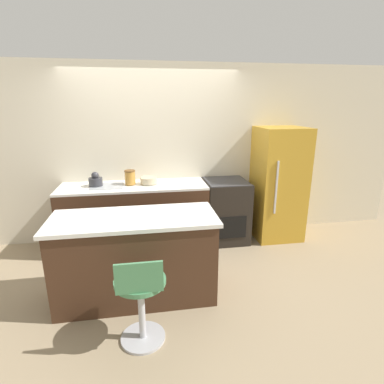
{
  "coord_description": "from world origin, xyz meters",
  "views": [
    {
      "loc": [
        -0.16,
        -3.8,
        2.03
      ],
      "look_at": [
        0.43,
        -0.28,
        0.97
      ],
      "focal_mm": 28.0,
      "sensor_mm": 36.0,
      "label": 1
    }
  ],
  "objects_px": {
    "oven_range": "(225,211)",
    "mixing_bowl": "(149,180)",
    "stool_chair": "(141,299)",
    "kettle": "(96,180)",
    "refrigerator": "(278,184)"
  },
  "relations": [
    {
      "from": "oven_range",
      "to": "mixing_bowl",
      "type": "bearing_deg",
      "value": 178.61
    },
    {
      "from": "stool_chair",
      "to": "kettle",
      "type": "height_order",
      "value": "kettle"
    },
    {
      "from": "kettle",
      "to": "mixing_bowl",
      "type": "height_order",
      "value": "kettle"
    },
    {
      "from": "oven_range",
      "to": "kettle",
      "type": "xyz_separation_m",
      "value": [
        -1.86,
        0.03,
        0.54
      ]
    },
    {
      "from": "refrigerator",
      "to": "stool_chair",
      "type": "distance_m",
      "value": 2.87
    },
    {
      "from": "refrigerator",
      "to": "kettle",
      "type": "relative_size",
      "value": 8.61
    },
    {
      "from": "refrigerator",
      "to": "oven_range",
      "type": "bearing_deg",
      "value": 179.63
    },
    {
      "from": "oven_range",
      "to": "kettle",
      "type": "distance_m",
      "value": 1.94
    },
    {
      "from": "kettle",
      "to": "refrigerator",
      "type": "bearing_deg",
      "value": -0.7
    },
    {
      "from": "refrigerator",
      "to": "mixing_bowl",
      "type": "distance_m",
      "value": 1.96
    },
    {
      "from": "kettle",
      "to": "mixing_bowl",
      "type": "bearing_deg",
      "value": 0.0
    },
    {
      "from": "refrigerator",
      "to": "mixing_bowl",
      "type": "height_order",
      "value": "refrigerator"
    },
    {
      "from": "mixing_bowl",
      "to": "oven_range",
      "type": "bearing_deg",
      "value": -1.39
    },
    {
      "from": "stool_chair",
      "to": "mixing_bowl",
      "type": "relative_size",
      "value": 3.67
    },
    {
      "from": "stool_chair",
      "to": "kettle",
      "type": "relative_size",
      "value": 4.4
    }
  ]
}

